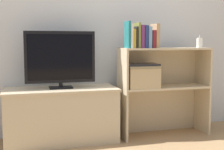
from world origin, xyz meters
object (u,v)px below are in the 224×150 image
baby_monitor (199,43)px  storage_basket_left (141,75)px  book_mustard (133,39)px  book_plum (141,37)px  book_olive (137,35)px  tv_stand (61,115)px  book_skyblue (148,37)px  book_tan (155,36)px  book_charcoal (135,37)px  book_teal (127,35)px  book_maroon (152,39)px  laptop (141,65)px  book_navy (144,37)px  book_ivory (130,36)px  tv (60,58)px

baby_monitor → storage_basket_left: baby_monitor is taller
book_mustard → book_plum: book_plum is taller
book_olive → tv_stand: bearing=170.5°
book_skyblue → book_tan: 0.08m
book_mustard → book_charcoal: bearing=0.0°
book_teal → book_plum: book_teal is taller
book_teal → book_maroon: bearing=0.0°
book_tan → baby_monitor: book_tan is taller
baby_monitor → laptop: bearing=-178.7°
tv_stand → book_tan: (0.92, -0.12, 0.77)m
tv_stand → book_plum: bearing=-9.1°
book_charcoal → book_plum: 0.06m
book_mustard → book_skyblue: book_skyblue is taller
book_skyblue → storage_basket_left: bearing=140.8°
book_maroon → book_navy: bearing=180.0°
book_navy → baby_monitor: book_navy is taller
book_maroon → book_skyblue: bearing=180.0°
tv_stand → book_navy: book_navy is taller
laptop → book_ivory: bearing=-162.2°
book_teal → book_tan: 0.29m
storage_basket_left → book_ivory: bearing=-162.2°
book_teal → book_ivory: size_ratio=1.12×
tv_stand → laptop: size_ratio=3.21×
book_teal → baby_monitor: (0.83, 0.06, -0.08)m
book_plum → book_skyblue: book_plum is taller
book_mustard → book_olive: (0.05, 0.00, 0.03)m
book_olive → storage_basket_left: bearing=36.8°
book_plum → book_tan: bearing=-0.0°
tv_stand → book_teal: book_teal is taller
book_plum → storage_basket_left: 0.39m
tv → baby_monitor: size_ratio=5.03×
tv_stand → book_plum: 1.09m
book_olive → book_plum: book_olive is taller
tv_stand → book_tan: bearing=-7.6°
tv_stand → book_olive: bearing=-9.5°
book_skyblue → baby_monitor: size_ratio=1.57×
tv_stand → book_maroon: bearing=-7.9°
book_ivory → baby_monitor: (0.80, 0.06, -0.06)m
tv → laptop: tv is taller
book_skyblue → book_tan: size_ratio=0.88×
book_olive → book_navy: 0.07m
tv_stand → baby_monitor: bearing=-2.6°
tv_stand → book_plum: book_plum is taller
book_tan → baby_monitor: (0.54, 0.06, -0.07)m
book_ivory → book_mustard: 0.04m
book_plum → storage_basket_left: book_plum is taller
book_teal → book_charcoal: book_teal is taller
tv → baby_monitor: (1.46, -0.06, 0.15)m
tv → book_skyblue: 0.88m
tv_stand → book_skyblue: book_skyblue is taller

